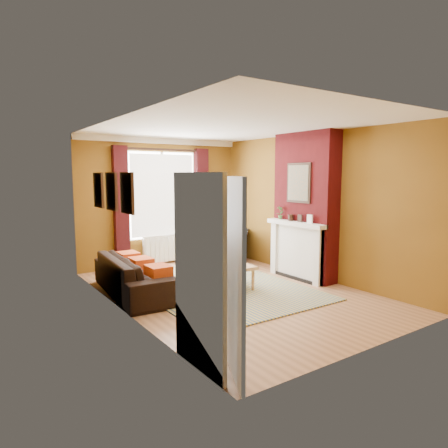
{
  "coord_description": "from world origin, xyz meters",
  "views": [
    {
      "loc": [
        -3.88,
        -5.44,
        2.01
      ],
      "look_at": [
        0.0,
        0.25,
        1.15
      ],
      "focal_mm": 32.0,
      "sensor_mm": 36.0,
      "label": 1
    }
  ],
  "objects_px": {
    "armchair": "(227,245)",
    "wicker_stool": "(194,253)",
    "coffee_table": "(222,264)",
    "floor_lamp": "(227,208)",
    "sofa": "(135,275)"
  },
  "relations": [
    {
      "from": "armchair",
      "to": "wicker_stool",
      "type": "height_order",
      "value": "armchair"
    },
    {
      "from": "coffee_table",
      "to": "floor_lamp",
      "type": "xyz_separation_m",
      "value": [
        1.47,
        1.98,
        0.82
      ]
    },
    {
      "from": "armchair",
      "to": "floor_lamp",
      "type": "bearing_deg",
      "value": -172.1
    },
    {
      "from": "sofa",
      "to": "floor_lamp",
      "type": "height_order",
      "value": "floor_lamp"
    },
    {
      "from": "wicker_stool",
      "to": "floor_lamp",
      "type": "relative_size",
      "value": 0.27
    },
    {
      "from": "armchair",
      "to": "wicker_stool",
      "type": "xyz_separation_m",
      "value": [
        -0.68,
        0.34,
        -0.16
      ]
    },
    {
      "from": "sofa",
      "to": "armchair",
      "type": "relative_size",
      "value": 1.93
    },
    {
      "from": "floor_lamp",
      "to": "sofa",
      "type": "bearing_deg",
      "value": -152.05
    },
    {
      "from": "coffee_table",
      "to": "floor_lamp",
      "type": "distance_m",
      "value": 2.6
    },
    {
      "from": "sofa",
      "to": "wicker_stool",
      "type": "bearing_deg",
      "value": -48.44
    },
    {
      "from": "armchair",
      "to": "sofa",
      "type": "bearing_deg",
      "value": -25.24
    },
    {
      "from": "coffee_table",
      "to": "floor_lamp",
      "type": "relative_size",
      "value": 0.86
    },
    {
      "from": "coffee_table",
      "to": "wicker_stool",
      "type": "relative_size",
      "value": 3.19
    },
    {
      "from": "sofa",
      "to": "armchair",
      "type": "distance_m",
      "value": 3.01
    },
    {
      "from": "wicker_stool",
      "to": "sofa",
      "type": "bearing_deg",
      "value": -142.67
    }
  ]
}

